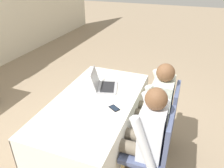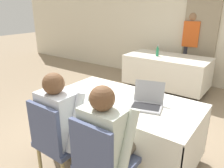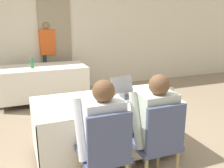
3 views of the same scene
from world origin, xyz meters
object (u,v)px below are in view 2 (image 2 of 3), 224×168
at_px(water_bottle, 157,51).
at_px(person_red_shirt, 190,43).
at_px(person_checkered_shirt, 63,120).
at_px(chair_near_left, 57,139).
at_px(laptop, 147,102).
at_px(cell_phone, 103,106).
at_px(chair_near_right, 101,162).
at_px(person_white_shirt, 109,139).

distance_m(water_bottle, person_red_shirt, 0.94).
relative_size(person_checkered_shirt, person_red_shirt, 0.73).
bearing_deg(chair_near_left, water_bottle, -82.81).
relative_size(laptop, cell_phone, 2.77).
distance_m(chair_near_right, person_red_shirt, 3.95).
distance_m(cell_phone, chair_near_right, 0.64).
distance_m(laptop, chair_near_right, 0.80).
relative_size(cell_phone, person_red_shirt, 0.09).
xyz_separation_m(chair_near_right, person_white_shirt, (0.00, 0.10, 0.16)).
distance_m(chair_near_left, person_red_shirt, 3.92).
distance_m(laptop, cell_phone, 0.46).
height_order(chair_near_right, person_white_shirt, person_white_shirt).
bearing_deg(person_red_shirt, water_bottle, -123.16).
bearing_deg(chair_near_left, laptop, -127.33).
distance_m(laptop, person_checkered_shirt, 0.87).
relative_size(water_bottle, person_white_shirt, 0.20).
bearing_deg(chair_near_left, person_red_shirt, -90.32).
distance_m(chair_near_left, person_white_shirt, 0.59).
relative_size(water_bottle, chair_near_left, 0.26).
height_order(person_white_shirt, person_red_shirt, person_red_shirt).
bearing_deg(person_red_shirt, cell_phone, -94.35).
bearing_deg(chair_near_right, person_checkered_shirt, -10.53).
distance_m(water_bottle, chair_near_left, 3.09).
bearing_deg(chair_near_right, chair_near_left, 0.00).
bearing_deg(water_bottle, person_checkered_shirt, -82.56).
relative_size(chair_near_left, person_red_shirt, 0.57).
distance_m(laptop, person_red_shirt, 3.19).
xyz_separation_m(laptop, cell_phone, (-0.37, -0.27, -0.04)).
bearing_deg(person_checkered_shirt, chair_near_right, 169.47).
xyz_separation_m(person_checkered_shirt, person_red_shirt, (0.02, 3.79, 0.25)).
relative_size(laptop, chair_near_left, 0.43).
distance_m(water_bottle, chair_near_right, 3.21).
height_order(cell_phone, person_red_shirt, person_red_shirt).
xyz_separation_m(chair_near_left, person_checkered_shirt, (0.00, 0.10, 0.16)).
bearing_deg(laptop, person_checkered_shirt, -147.96).
bearing_deg(water_bottle, chair_near_right, -72.87).
height_order(laptop, person_white_shirt, person_white_shirt).
relative_size(chair_near_left, chair_near_right, 1.00).
relative_size(chair_near_left, person_white_shirt, 0.78).
xyz_separation_m(cell_phone, water_bottle, (-0.59, 2.57, 0.10)).
xyz_separation_m(cell_phone, chair_near_right, (0.35, -0.48, -0.23)).
bearing_deg(person_white_shirt, chair_near_left, 10.53).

